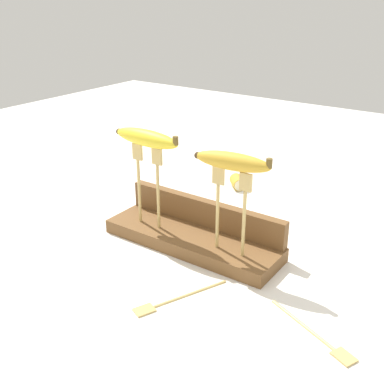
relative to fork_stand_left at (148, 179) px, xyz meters
The scene contains 10 objects.
ground_plane 0.18m from the fork_stand_left, ahead, with size 3.00×3.00×0.00m, color silver.
wooden_board 0.17m from the fork_stand_left, ahead, with size 0.41×0.12×0.03m, color brown.
board_backstop 0.15m from the fork_stand_left, 33.08° to the left, with size 0.40×0.02×0.06m, color brown.
fork_stand_left is the anchor object (origin of this frame).
fork_stand_right 0.21m from the fork_stand_left, ahead, with size 0.09×0.01×0.18m.
banana_raised_left 0.09m from the fork_stand_left, behind, with size 0.18×0.05×0.04m.
banana_raised_right 0.23m from the fork_stand_left, ahead, with size 0.16×0.05×0.04m.
fork_fallen_near 0.49m from the fork_stand_left, 13.91° to the right, with size 0.18×0.09×0.01m.
fork_fallen_far 0.29m from the fork_stand_left, 42.27° to the right, with size 0.09×0.18×0.01m.
banana_chunk_near 0.39m from the fork_stand_left, 86.65° to the left, with size 0.06×0.06×0.04m.
Camera 1 is at (0.53, -0.76, 0.53)m, focal length 44.31 mm.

